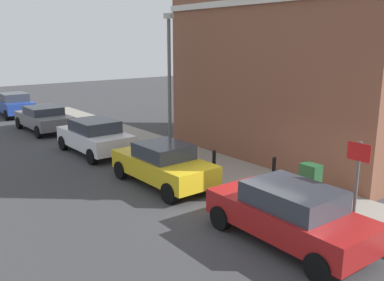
{
  "coord_description": "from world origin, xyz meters",
  "views": [
    {
      "loc": [
        -8.27,
        -7.9,
        4.79
      ],
      "look_at": [
        1.02,
        3.85,
        1.2
      ],
      "focal_mm": 39.03,
      "sensor_mm": 36.0,
      "label": 1
    }
  ],
  "objects_px": {
    "car_red": "(289,213)",
    "street_sign": "(357,173)",
    "car_blue": "(14,104)",
    "car_grey": "(44,118)",
    "bollard_near_cabinet": "(274,171)",
    "car_white": "(95,136)",
    "lamppost": "(169,77)",
    "bollard_far_kerb": "(214,164)",
    "car_yellow": "(163,164)",
    "utility_cabinet": "(310,184)"
  },
  "relations": [
    {
      "from": "car_yellow",
      "to": "lamppost",
      "type": "bearing_deg",
      "value": -39.17
    },
    {
      "from": "lamppost",
      "to": "car_grey",
      "type": "bearing_deg",
      "value": 107.71
    },
    {
      "from": "car_red",
      "to": "street_sign",
      "type": "xyz_separation_m",
      "value": [
        1.53,
        -0.77,
        0.89
      ]
    },
    {
      "from": "utility_cabinet",
      "to": "street_sign",
      "type": "bearing_deg",
      "value": -112.66
    },
    {
      "from": "bollard_far_kerb",
      "to": "car_white",
      "type": "bearing_deg",
      "value": 103.2
    },
    {
      "from": "car_grey",
      "to": "bollard_near_cabinet",
      "type": "height_order",
      "value": "car_grey"
    },
    {
      "from": "bollard_near_cabinet",
      "to": "car_blue",
      "type": "bearing_deg",
      "value": 96.94
    },
    {
      "from": "car_white",
      "to": "bollard_near_cabinet",
      "type": "bearing_deg",
      "value": -163.49
    },
    {
      "from": "car_white",
      "to": "lamppost",
      "type": "bearing_deg",
      "value": -130.58
    },
    {
      "from": "car_white",
      "to": "utility_cabinet",
      "type": "bearing_deg",
      "value": -166.57
    },
    {
      "from": "car_yellow",
      "to": "lamppost",
      "type": "relative_size",
      "value": 0.71
    },
    {
      "from": "utility_cabinet",
      "to": "street_sign",
      "type": "xyz_separation_m",
      "value": [
        -0.79,
        -1.88,
        0.98
      ]
    },
    {
      "from": "car_red",
      "to": "car_grey",
      "type": "bearing_deg",
      "value": 1.94
    },
    {
      "from": "utility_cabinet",
      "to": "bollard_far_kerb",
      "type": "distance_m",
      "value": 3.38
    },
    {
      "from": "car_grey",
      "to": "bollard_far_kerb",
      "type": "relative_size",
      "value": 4.03
    },
    {
      "from": "street_sign",
      "to": "lamppost",
      "type": "distance_m",
      "value": 9.4
    },
    {
      "from": "car_red",
      "to": "bollard_near_cabinet",
      "type": "xyz_separation_m",
      "value": [
        2.41,
        2.57,
        -0.06
      ]
    },
    {
      "from": "car_white",
      "to": "bollard_far_kerb",
      "type": "xyz_separation_m",
      "value": [
        1.45,
        -6.17,
        -0.07
      ]
    },
    {
      "from": "car_yellow",
      "to": "utility_cabinet",
      "type": "distance_m",
      "value": 4.82
    },
    {
      "from": "car_white",
      "to": "lamppost",
      "type": "relative_size",
      "value": 0.7
    },
    {
      "from": "bollard_near_cabinet",
      "to": "car_white",
      "type": "bearing_deg",
      "value": 106.89
    },
    {
      "from": "car_yellow",
      "to": "car_white",
      "type": "distance_m",
      "value": 5.21
    },
    {
      "from": "car_blue",
      "to": "utility_cabinet",
      "type": "height_order",
      "value": "car_blue"
    },
    {
      "from": "bollard_near_cabinet",
      "to": "car_red",
      "type": "bearing_deg",
      "value": -133.14
    },
    {
      "from": "car_yellow",
      "to": "bollard_far_kerb",
      "type": "height_order",
      "value": "car_yellow"
    },
    {
      "from": "car_yellow",
      "to": "street_sign",
      "type": "bearing_deg",
      "value": -166.44
    },
    {
      "from": "car_yellow",
      "to": "car_grey",
      "type": "height_order",
      "value": "car_yellow"
    },
    {
      "from": "car_blue",
      "to": "utility_cabinet",
      "type": "xyz_separation_m",
      "value": [
        2.32,
        -21.38,
        -0.09
      ]
    },
    {
      "from": "car_grey",
      "to": "car_yellow",
      "type": "bearing_deg",
      "value": 179.75
    },
    {
      "from": "car_white",
      "to": "utility_cabinet",
      "type": "distance_m",
      "value": 9.72
    },
    {
      "from": "car_white",
      "to": "bollard_far_kerb",
      "type": "distance_m",
      "value": 6.34
    },
    {
      "from": "car_yellow",
      "to": "bollard_near_cabinet",
      "type": "relative_size",
      "value": 3.91
    },
    {
      "from": "car_blue",
      "to": "street_sign",
      "type": "bearing_deg",
      "value": -174.64
    },
    {
      "from": "car_yellow",
      "to": "car_grey",
      "type": "xyz_separation_m",
      "value": [
        -0.12,
        11.23,
        -0.03
      ]
    },
    {
      "from": "utility_cabinet",
      "to": "lamppost",
      "type": "height_order",
      "value": "lamppost"
    },
    {
      "from": "car_grey",
      "to": "bollard_near_cabinet",
      "type": "distance_m",
      "value": 14.23
    },
    {
      "from": "car_white",
      "to": "car_blue",
      "type": "distance_m",
      "value": 11.94
    },
    {
      "from": "car_yellow",
      "to": "car_blue",
      "type": "relative_size",
      "value": 1.01
    },
    {
      "from": "car_red",
      "to": "car_grey",
      "type": "height_order",
      "value": "car_red"
    },
    {
      "from": "car_white",
      "to": "bollard_near_cabinet",
      "type": "height_order",
      "value": "car_white"
    },
    {
      "from": "car_red",
      "to": "car_yellow",
      "type": "bearing_deg",
      "value": 1.52
    },
    {
      "from": "car_blue",
      "to": "street_sign",
      "type": "relative_size",
      "value": 1.75
    },
    {
      "from": "bollard_far_kerb",
      "to": "car_red",
      "type": "bearing_deg",
      "value": -108.19
    },
    {
      "from": "car_red",
      "to": "car_white",
      "type": "xyz_separation_m",
      "value": [
        -0.01,
        10.55,
        0.01
      ]
    },
    {
      "from": "car_yellow",
      "to": "lamppost",
      "type": "xyz_separation_m",
      "value": [
        2.48,
        3.09,
        2.56
      ]
    },
    {
      "from": "bollard_near_cabinet",
      "to": "bollard_far_kerb",
      "type": "xyz_separation_m",
      "value": [
        -0.97,
        1.8,
        0.0
      ]
    },
    {
      "from": "car_white",
      "to": "car_blue",
      "type": "bearing_deg",
      "value": -0.37
    },
    {
      "from": "utility_cabinet",
      "to": "bollard_near_cabinet",
      "type": "xyz_separation_m",
      "value": [
        0.1,
        1.47,
        0.02
      ]
    },
    {
      "from": "car_blue",
      "to": "lamppost",
      "type": "bearing_deg",
      "value": -168.33
    },
    {
      "from": "car_red",
      "to": "car_grey",
      "type": "distance_m",
      "value": 16.58
    }
  ]
}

